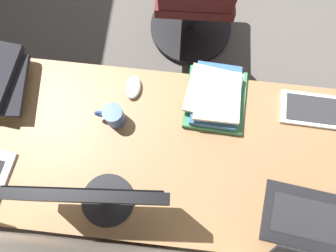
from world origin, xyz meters
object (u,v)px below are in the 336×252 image
object	(u,v)px
book_stack_near	(215,97)
mouse_main	(133,87)
drawer_pedestal	(149,169)
monitor_primary	(94,197)
coffee_mug	(114,116)
laptop_left	(308,236)
keyboard_main	(332,112)

from	to	relation	value
book_stack_near	mouse_main	bearing A→B (deg)	-2.56
drawer_pedestal	book_stack_near	distance (m)	0.57
monitor_primary	mouse_main	bearing A→B (deg)	-94.08
coffee_mug	laptop_left	bearing A→B (deg)	154.22
mouse_main	book_stack_near	distance (m)	0.34
drawer_pedestal	laptop_left	distance (m)	0.79
drawer_pedestal	book_stack_near	xyz separation A→B (m)	(-0.26, -0.27, 0.43)
monitor_primary	laptop_left	world-z (taller)	monitor_primary
monitor_primary	laptop_left	size ratio (longest dim) A/B	1.36
drawer_pedestal	keyboard_main	bearing A→B (deg)	-160.51
laptop_left	mouse_main	size ratio (longest dim) A/B	3.32
monitor_primary	coffee_mug	world-z (taller)	monitor_primary
book_stack_near	coffee_mug	distance (m)	0.41
keyboard_main	mouse_main	world-z (taller)	mouse_main
keyboard_main	book_stack_near	bearing A→B (deg)	-0.31
monitor_primary	coffee_mug	distance (m)	0.37
drawer_pedestal	monitor_primary	world-z (taller)	monitor_primary
book_stack_near	drawer_pedestal	bearing A→B (deg)	45.54
keyboard_main	monitor_primary	bearing A→B (deg)	27.34
laptop_left	book_stack_near	world-z (taller)	laptop_left
coffee_mug	drawer_pedestal	bearing A→B (deg)	133.33
drawer_pedestal	laptop_left	size ratio (longest dim) A/B	2.01
keyboard_main	mouse_main	bearing A→B (deg)	-1.24
laptop_left	keyboard_main	world-z (taller)	laptop_left
laptop_left	monitor_primary	bearing A→B (deg)	-3.66
monitor_primary	mouse_main	distance (m)	0.51
laptop_left	mouse_main	distance (m)	0.87
monitor_primary	book_stack_near	distance (m)	0.61
monitor_primary	keyboard_main	distance (m)	0.99
drawer_pedestal	keyboard_main	world-z (taller)	keyboard_main
laptop_left	coffee_mug	xyz separation A→B (m)	(0.76, -0.37, 0.00)
laptop_left	keyboard_main	size ratio (longest dim) A/B	0.82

